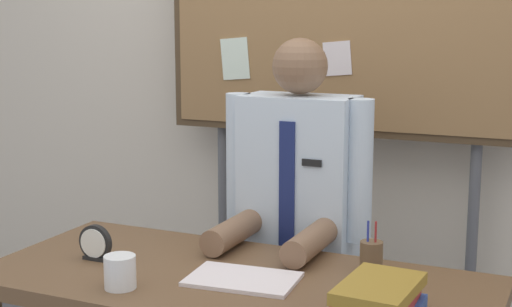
# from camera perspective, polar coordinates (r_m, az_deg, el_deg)

# --- Properties ---
(back_wall) EXTENTS (6.40, 0.08, 2.70)m
(back_wall) POSITION_cam_1_polar(r_m,az_deg,el_deg) (3.25, 7.50, 7.77)
(back_wall) COLOR beige
(back_wall) RESTS_ON ground_plane
(person) EXTENTS (0.55, 0.56, 1.42)m
(person) POSITION_cam_1_polar(r_m,az_deg,el_deg) (2.75, 3.13, -7.26)
(person) COLOR #2D2D33
(person) RESTS_ON ground_plane
(bulletin_board) EXTENTS (1.50, 0.09, 2.11)m
(bulletin_board) POSITION_cam_1_polar(r_m,az_deg,el_deg) (3.05, 6.44, 11.10)
(bulletin_board) COLOR #4C3823
(bulletin_board) RESTS_ON ground_plane
(book_stack) EXTENTS (0.20, 0.28, 0.11)m
(book_stack) POSITION_cam_1_polar(r_m,az_deg,el_deg) (1.97, 9.35, -11.07)
(book_stack) COLOR #2D4C99
(book_stack) RESTS_ON desk
(open_notebook) EXTENTS (0.34, 0.24, 0.01)m
(open_notebook) POSITION_cam_1_polar(r_m,az_deg,el_deg) (2.24, -1.01, -9.50)
(open_notebook) COLOR silver
(open_notebook) RESTS_ON desk
(desk_clock) EXTENTS (0.11, 0.04, 0.11)m
(desk_clock) POSITION_cam_1_polar(r_m,az_deg,el_deg) (2.47, -12.10, -6.74)
(desk_clock) COLOR black
(desk_clock) RESTS_ON desk
(coffee_mug) EXTENTS (0.09, 0.09, 0.10)m
(coffee_mug) POSITION_cam_1_polar(r_m,az_deg,el_deg) (2.21, -10.28, -8.83)
(coffee_mug) COLOR white
(coffee_mug) RESTS_ON desk
(pen_holder) EXTENTS (0.07, 0.07, 0.16)m
(pen_holder) POSITION_cam_1_polar(r_m,az_deg,el_deg) (2.34, 8.74, -7.71)
(pen_holder) COLOR brown
(pen_holder) RESTS_ON desk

